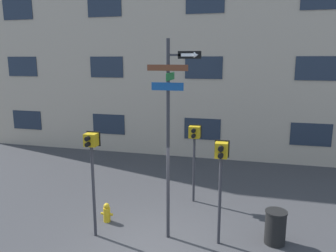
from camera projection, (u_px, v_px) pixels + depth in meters
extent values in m
plane|color=#38383A|center=(156.00, 248.00, 8.26)|extent=(60.00, 60.00, 0.00)
cube|color=tan|center=(206.00, 3.00, 14.66)|extent=(24.00, 0.60, 14.34)
cube|color=#1E2838|center=(27.00, 120.00, 17.81)|extent=(1.72, 0.03, 1.01)
cube|color=#1E2838|center=(109.00, 124.00, 16.66)|extent=(1.72, 0.03, 1.01)
cube|color=#1E2838|center=(202.00, 129.00, 15.51)|extent=(1.72, 0.03, 1.01)
cube|color=#1E2838|center=(311.00, 135.00, 14.36)|extent=(1.72, 0.03, 1.01)
cube|color=#1E2838|center=(22.00, 67.00, 17.24)|extent=(1.72, 0.03, 1.01)
cube|color=#1E2838|center=(107.00, 67.00, 16.09)|extent=(1.72, 0.03, 1.01)
cube|color=#1E2838|center=(204.00, 68.00, 14.94)|extent=(1.72, 0.03, 1.01)
cube|color=#1E2838|center=(317.00, 68.00, 13.79)|extent=(1.72, 0.03, 1.01)
cube|color=#1E2838|center=(17.00, 9.00, 16.66)|extent=(1.72, 0.03, 1.01)
cube|color=#1E2838|center=(104.00, 6.00, 15.51)|extent=(1.72, 0.03, 1.01)
cube|color=#1E2838|center=(205.00, 1.00, 14.36)|extent=(1.72, 0.03, 1.01)
cylinder|color=#2D2D33|center=(168.00, 144.00, 8.28)|extent=(0.09, 0.09, 5.18)
cube|color=#2D2D33|center=(179.00, 55.00, 7.78)|extent=(0.53, 0.05, 0.05)
cube|color=brown|center=(167.00, 68.00, 7.84)|extent=(1.01, 0.02, 0.15)
cube|color=#196B2D|center=(170.00, 76.00, 7.93)|extent=(0.02, 0.79, 0.18)
cube|color=#14478C|center=(167.00, 86.00, 7.93)|extent=(0.80, 0.02, 0.19)
cube|color=black|center=(189.00, 55.00, 7.70)|extent=(0.56, 0.02, 0.18)
cube|color=white|center=(188.00, 55.00, 7.70)|extent=(0.32, 0.01, 0.07)
cone|color=white|center=(196.00, 55.00, 7.65)|extent=(0.10, 0.14, 0.14)
cylinder|color=#2D2D33|center=(94.00, 192.00, 8.62)|extent=(0.08, 0.08, 2.51)
cube|color=gold|center=(91.00, 140.00, 8.34)|extent=(0.32, 0.26, 0.33)
cube|color=black|center=(94.00, 139.00, 8.47)|extent=(0.38, 0.02, 0.39)
cylinder|color=black|center=(87.00, 139.00, 8.14)|extent=(0.11, 0.12, 0.11)
cylinder|color=black|center=(88.00, 144.00, 8.17)|extent=(0.11, 0.12, 0.11)
cylinder|color=#EA4C14|center=(88.00, 138.00, 8.20)|extent=(0.09, 0.01, 0.09)
cylinder|color=#2D2D33|center=(220.00, 202.00, 8.27)|extent=(0.08, 0.08, 2.32)
cube|color=gold|center=(221.00, 150.00, 8.00)|extent=(0.31, 0.26, 0.38)
cube|color=black|center=(222.00, 149.00, 8.13)|extent=(0.37, 0.02, 0.44)
cylinder|color=black|center=(221.00, 149.00, 7.80)|extent=(0.13, 0.12, 0.13)
cylinder|color=black|center=(221.00, 156.00, 7.84)|extent=(0.13, 0.12, 0.13)
cylinder|color=#EA4C14|center=(221.00, 148.00, 7.85)|extent=(0.11, 0.01, 0.11)
cylinder|color=#2D2D33|center=(194.00, 170.00, 10.80)|extent=(0.08, 0.08, 2.19)
cube|color=gold|center=(195.00, 132.00, 10.54)|extent=(0.36, 0.26, 0.38)
cube|color=black|center=(195.00, 131.00, 10.68)|extent=(0.42, 0.02, 0.44)
cylinder|color=black|center=(194.00, 131.00, 10.35)|extent=(0.13, 0.12, 0.13)
cylinder|color=black|center=(193.00, 136.00, 10.38)|extent=(0.13, 0.12, 0.13)
cylinder|color=silver|center=(194.00, 130.00, 10.40)|extent=(0.11, 0.01, 0.11)
cylinder|color=gold|center=(107.00, 215.00, 9.60)|extent=(0.20, 0.20, 0.43)
sphere|color=gold|center=(107.00, 206.00, 9.54)|extent=(0.17, 0.17, 0.17)
cylinder|color=gold|center=(102.00, 213.00, 9.63)|extent=(0.08, 0.07, 0.07)
cylinder|color=gold|center=(111.00, 214.00, 9.56)|extent=(0.08, 0.07, 0.07)
cylinder|color=black|center=(275.00, 228.00, 8.42)|extent=(0.53, 0.53, 0.85)
cylinder|color=black|center=(276.00, 212.00, 8.33)|extent=(0.56, 0.56, 0.04)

